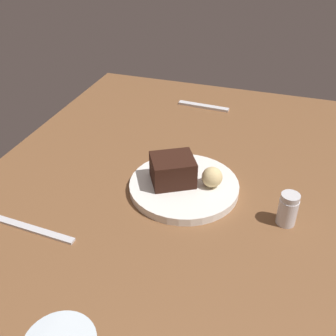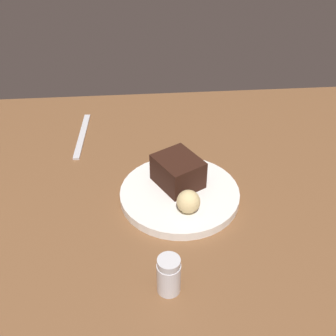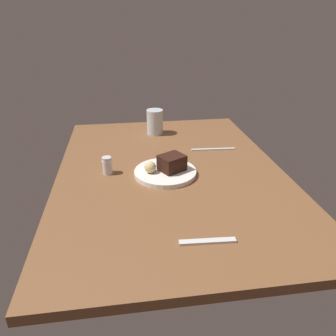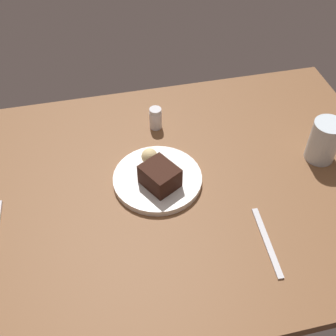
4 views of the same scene
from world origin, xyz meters
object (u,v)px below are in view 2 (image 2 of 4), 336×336
at_px(bread_roll, 188,202).
at_px(salt_shaker, 169,275).
at_px(chocolate_cake_slice, 178,172).
at_px(butter_knife, 82,136).
at_px(dessert_plate, 180,194).

height_order(bread_roll, salt_shaker, salt_shaker).
relative_size(chocolate_cake_slice, bread_roll, 2.02).
bearing_deg(bread_roll, butter_knife, -53.96).
bearing_deg(chocolate_cake_slice, salt_shaker, 80.84).
xyz_separation_m(bread_roll, salt_shaker, (0.05, 0.15, -0.01)).
bearing_deg(dessert_plate, salt_shaker, 79.56).
relative_size(dessert_plate, chocolate_cake_slice, 2.65).
bearing_deg(butter_knife, dessert_plate, 44.21).
distance_m(dessert_plate, salt_shaker, 0.21).
bearing_deg(butter_knife, chocolate_cake_slice, 46.82).
height_order(dessert_plate, bread_roll, bread_roll).
distance_m(dessert_plate, butter_knife, 0.31).
relative_size(dessert_plate, bread_roll, 5.36).
xyz_separation_m(dessert_plate, chocolate_cake_slice, (0.00, -0.02, 0.04)).
bearing_deg(salt_shaker, dessert_plate, -100.44).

